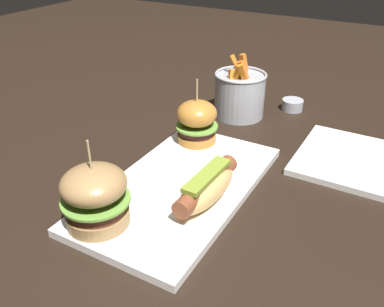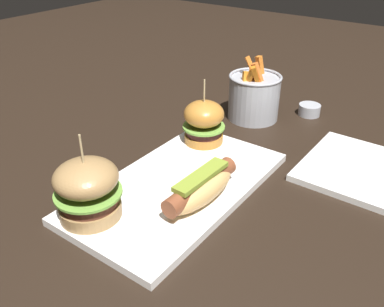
# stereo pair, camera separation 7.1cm
# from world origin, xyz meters

# --- Properties ---
(ground_plane) EXTENTS (3.00, 3.00, 0.00)m
(ground_plane) POSITION_xyz_m (0.00, 0.00, 0.00)
(ground_plane) COLOR black
(platter_main) EXTENTS (0.40, 0.22, 0.01)m
(platter_main) POSITION_xyz_m (0.00, 0.00, 0.01)
(platter_main) COLOR white
(platter_main) RESTS_ON ground
(hot_dog) EXTENTS (0.16, 0.06, 0.05)m
(hot_dog) POSITION_xyz_m (-0.02, -0.06, 0.04)
(hot_dog) COLOR tan
(hot_dog) RESTS_ON platter_main
(slider_left) EXTENTS (0.10, 0.10, 0.14)m
(slider_left) POSITION_xyz_m (-0.15, 0.06, 0.06)
(slider_left) COLOR #A27B4B
(slider_left) RESTS_ON platter_main
(slider_right) EXTENTS (0.08, 0.08, 0.13)m
(slider_right) POSITION_xyz_m (0.15, 0.05, 0.06)
(slider_right) COLOR #B9772E
(slider_right) RESTS_ON platter_main
(fries_bucket) EXTENTS (0.12, 0.12, 0.14)m
(fries_bucket) POSITION_xyz_m (0.34, 0.04, 0.05)
(fries_bucket) COLOR #A8AAB2
(fries_bucket) RESTS_ON ground
(sauce_ramekin) EXTENTS (0.05, 0.05, 0.03)m
(sauce_ramekin) POSITION_xyz_m (0.43, -0.06, 0.01)
(sauce_ramekin) COLOR #A8AAB2
(sauce_ramekin) RESTS_ON ground
(side_plate) EXTENTS (0.21, 0.21, 0.01)m
(side_plate) POSITION_xyz_m (0.24, -0.25, 0.01)
(side_plate) COLOR white
(side_plate) RESTS_ON ground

